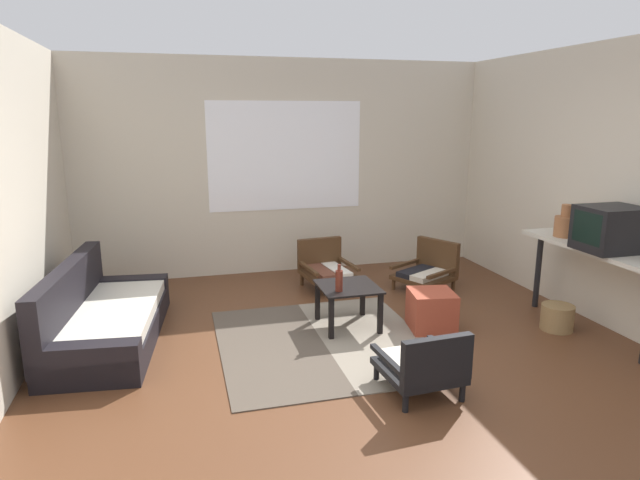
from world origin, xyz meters
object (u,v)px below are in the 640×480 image
(ottoman_orange, at_px, (431,311))
(couch, at_px, (103,319))
(clay_vase, at_px, (565,225))
(crt_television, at_px, (611,229))
(glass_bottle, at_px, (339,280))
(console_shelf, at_px, (590,256))
(armchair_striped_foreground, at_px, (424,365))
(armchair_by_window, at_px, (326,267))
(armchair_corner, at_px, (428,269))
(coffee_table, at_px, (348,294))
(wicker_basket, at_px, (557,317))

(ottoman_orange, bearing_deg, couch, 170.35)
(clay_vase, bearing_deg, crt_television, -90.32)
(couch, bearing_deg, glass_bottle, -10.16)
(couch, distance_m, console_shelf, 4.50)
(armchair_striped_foreground, bearing_deg, clay_vase, 28.40)
(armchair_by_window, xyz_separation_m, ottoman_orange, (0.63, -1.52, -0.06))
(armchair_corner, xyz_separation_m, glass_bottle, (-1.41, -1.02, 0.28))
(armchair_corner, bearing_deg, coffee_table, -145.22)
(couch, xyz_separation_m, crt_television, (4.37, -1.13, 0.83))
(clay_vase, height_order, wicker_basket, clay_vase)
(armchair_by_window, xyz_separation_m, wicker_basket, (1.80, -1.84, -0.13))
(armchair_by_window, distance_m, ottoman_orange, 1.65)
(armchair_corner, bearing_deg, glass_bottle, -144.12)
(armchair_striped_foreground, bearing_deg, armchair_by_window, 90.14)
(couch, relative_size, glass_bottle, 7.65)
(crt_television, xyz_separation_m, glass_bottle, (-2.26, 0.75, -0.52))
(coffee_table, distance_m, glass_bottle, 0.26)
(console_shelf, bearing_deg, wicker_basket, 153.97)
(couch, bearing_deg, armchair_corner, 10.31)
(coffee_table, bearing_deg, glass_bottle, -134.87)
(armchair_corner, distance_m, clay_vase, 1.64)
(armchair_corner, bearing_deg, clay_vase, -54.67)
(coffee_table, distance_m, armchair_by_window, 1.27)
(coffee_table, relative_size, clay_vase, 1.80)
(armchair_corner, bearing_deg, armchair_striped_foreground, -116.75)
(armchair_corner, height_order, ottoman_orange, armchair_corner)
(armchair_striped_foreground, distance_m, clay_vase, 2.38)
(wicker_basket, bearing_deg, coffee_table, 163.26)
(couch, xyz_separation_m, armchair_by_window, (2.37, 1.01, 0.03))
(armchair_by_window, relative_size, ottoman_orange, 1.66)
(couch, distance_m, clay_vase, 4.47)
(clay_vase, bearing_deg, armchair_striped_foreground, -151.60)
(console_shelf, relative_size, glass_bottle, 5.96)
(armchair_corner, height_order, crt_television, crt_television)
(console_shelf, distance_m, wicker_basket, 0.66)
(couch, relative_size, armchair_striped_foreground, 3.27)
(armchair_striped_foreground, relative_size, ottoman_orange, 1.48)
(console_shelf, xyz_separation_m, glass_bottle, (-2.26, 0.55, -0.22))
(coffee_table, height_order, armchair_by_window, armchair_by_window)
(armchair_striped_foreground, relative_size, console_shelf, 0.39)
(armchair_by_window, relative_size, glass_bottle, 2.63)
(coffee_table, height_order, crt_television, crt_television)
(couch, distance_m, coffee_table, 2.26)
(crt_television, bearing_deg, couch, 165.53)
(armchair_by_window, relative_size, armchair_corner, 0.87)
(armchair_corner, bearing_deg, wicker_basket, -66.37)
(couch, bearing_deg, ottoman_orange, -9.65)
(armchair_corner, relative_size, console_shelf, 0.51)
(armchair_by_window, distance_m, clay_vase, 2.64)
(coffee_table, relative_size, console_shelf, 0.38)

